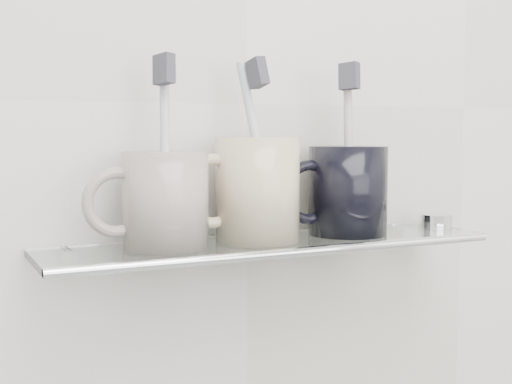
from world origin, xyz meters
TOP-DOWN VIEW (x-y plane):
  - wall_back at (0.00, 1.10)m, footprint 2.50×0.00m
  - shelf_glass at (0.00, 1.04)m, footprint 0.50×0.12m
  - shelf_rail at (0.00, 0.98)m, footprint 0.50×0.01m
  - bracket_left at (-0.21, 1.09)m, footprint 0.02×0.03m
  - bracket_right at (0.21, 1.09)m, footprint 0.02×0.03m
  - mug_left at (-0.12, 1.04)m, footprint 0.11×0.11m
  - mug_left_handle at (-0.17, 1.04)m, footprint 0.07×0.01m
  - toothbrush_left at (-0.12, 1.04)m, footprint 0.02×0.04m
  - bristles_left at (-0.12, 1.04)m, footprint 0.02×0.03m
  - mug_center at (-0.01, 1.04)m, footprint 0.10×0.10m
  - mug_center_handle at (-0.07, 1.04)m, footprint 0.08×0.01m
  - toothbrush_center at (-0.01, 1.04)m, footprint 0.03×0.05m
  - bristles_center at (-0.01, 1.04)m, footprint 0.02×0.03m
  - mug_right at (0.10, 1.04)m, footprint 0.11×0.11m
  - mug_right_handle at (0.05, 1.04)m, footprint 0.07×0.01m
  - toothbrush_right at (0.10, 1.04)m, footprint 0.02×0.04m
  - bristles_right at (0.10, 1.04)m, footprint 0.02×0.03m
  - chrome_cap at (0.23, 1.04)m, footprint 0.04×0.04m

SIDE VIEW (x-z plane):
  - bracket_left at x=-0.21m, z-range 1.08..1.09m
  - bracket_right at x=0.21m, z-range 1.08..1.09m
  - shelf_glass at x=0.00m, z-range 1.09..1.10m
  - shelf_rail at x=0.00m, z-range 1.09..1.10m
  - chrome_cap at x=0.23m, z-range 1.10..1.12m
  - mug_left at x=-0.12m, z-range 1.10..1.20m
  - mug_left_handle at x=-0.17m, z-range 1.11..1.18m
  - mug_right at x=0.10m, z-range 1.10..1.20m
  - mug_right_handle at x=0.05m, z-range 1.11..1.19m
  - mug_center at x=-0.01m, z-range 1.10..1.21m
  - mug_center_handle at x=-0.07m, z-range 1.12..1.20m
  - toothbrush_left at x=-0.12m, z-range 1.11..1.30m
  - toothbrush_center at x=-0.01m, z-range 1.11..1.29m
  - toothbrush_right at x=0.10m, z-range 1.11..1.30m
  - wall_back at x=0.00m, z-range 0.00..2.50m
  - bristles_left at x=-0.12m, z-range 1.26..1.30m
  - bristles_center at x=-0.01m, z-range 1.26..1.30m
  - bristles_right at x=0.10m, z-range 1.26..1.30m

